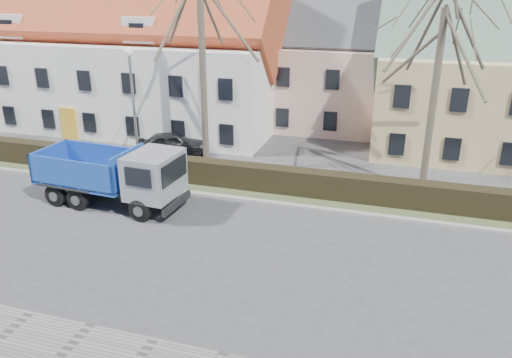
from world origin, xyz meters
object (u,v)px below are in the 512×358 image
(dump_truck, at_px, (106,174))
(cart_frame, at_px, (111,179))
(streetlight, at_px, (134,110))
(parked_car_a, at_px, (173,144))

(dump_truck, distance_m, cart_frame, 2.62)
(cart_frame, bearing_deg, streetlight, 84.69)
(cart_frame, bearing_deg, parked_car_a, 79.65)
(cart_frame, relative_size, parked_car_a, 0.19)
(dump_truck, bearing_deg, streetlight, 104.77)
(cart_frame, bearing_deg, dump_truck, -61.43)
(streetlight, distance_m, cart_frame, 4.03)
(parked_car_a, bearing_deg, streetlight, 140.54)
(dump_truck, bearing_deg, cart_frame, 122.38)
(streetlight, bearing_deg, parked_car_a, 75.39)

